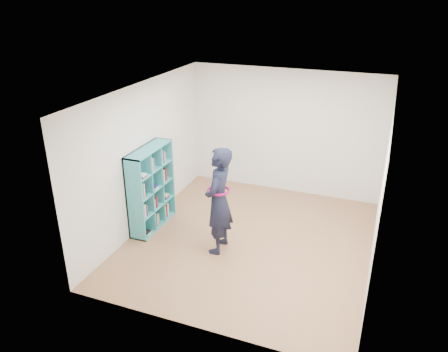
% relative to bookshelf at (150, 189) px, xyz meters
% --- Properties ---
extents(floor, '(4.50, 4.50, 0.00)m').
position_rel_bookshelf_xyz_m(floor, '(1.85, 0.14, -0.74)').
color(floor, '#986845').
rests_on(floor, ground).
extents(ceiling, '(4.50, 4.50, 0.00)m').
position_rel_bookshelf_xyz_m(ceiling, '(1.85, 0.14, 1.86)').
color(ceiling, white).
rests_on(ceiling, wall_back).
extents(wall_left, '(0.02, 4.50, 2.60)m').
position_rel_bookshelf_xyz_m(wall_left, '(-0.15, 0.14, 0.56)').
color(wall_left, silver).
rests_on(wall_left, floor).
extents(wall_right, '(0.02, 4.50, 2.60)m').
position_rel_bookshelf_xyz_m(wall_right, '(3.85, 0.14, 0.56)').
color(wall_right, silver).
rests_on(wall_right, floor).
extents(wall_back, '(4.00, 0.02, 2.60)m').
position_rel_bookshelf_xyz_m(wall_back, '(1.85, 2.39, 0.56)').
color(wall_back, silver).
rests_on(wall_back, floor).
extents(wall_front, '(4.00, 0.02, 2.60)m').
position_rel_bookshelf_xyz_m(wall_front, '(1.85, -2.11, 0.56)').
color(wall_front, silver).
rests_on(wall_front, floor).
extents(bookshelf, '(0.33, 1.13, 1.51)m').
position_rel_bookshelf_xyz_m(bookshelf, '(0.00, 0.00, 0.00)').
color(bookshelf, teal).
rests_on(bookshelf, floor).
extents(person, '(0.46, 0.68, 1.81)m').
position_rel_bookshelf_xyz_m(person, '(1.44, -0.29, 0.16)').
color(person, black).
rests_on(person, floor).
extents(smartphone, '(0.02, 0.11, 0.14)m').
position_rel_bookshelf_xyz_m(smartphone, '(1.30, -0.22, 0.28)').
color(smartphone, silver).
rests_on(smartphone, person).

